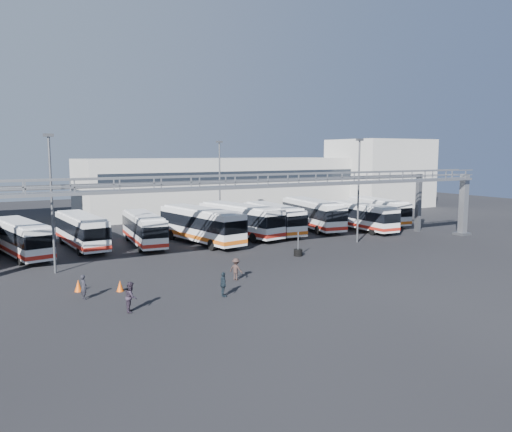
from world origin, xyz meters
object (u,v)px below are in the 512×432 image
bus_4 (201,224)px  tire_stack (298,252)px  pedestrian_d (223,284)px  bus_1 (21,237)px  bus_8 (361,216)px  bus_5 (240,219)px  cone_left (120,286)px  bus_3 (144,228)px  bus_2 (81,230)px  pedestrian_a (84,287)px  light_pole_back (220,180)px  light_pole_left (52,196)px  bus_9 (378,210)px  bus_6 (273,218)px  pedestrian_b (131,297)px  pedestrian_c (236,269)px  bus_7 (313,213)px  cone_right (78,286)px  light_pole_mid (359,185)px

bus_4 → tire_stack: 10.94m
pedestrian_d → tire_stack: 13.50m
bus_1 → bus_8: 35.20m
bus_1 → tire_stack: 23.63m
bus_5 → cone_left: size_ratio=16.23×
bus_3 → pedestrian_d: bearing=-87.5°
bus_4 → cone_left: (-11.24, -13.24, -1.57)m
bus_4 → bus_5: 5.25m
bus_2 → pedestrian_a: bearing=-104.1°
light_pole_back → tire_stack: (-0.86, -17.65, -5.37)m
pedestrian_a → bus_1: bearing=-3.9°
light_pole_left → bus_9: size_ratio=0.96×
bus_5 → bus_2: bearing=162.8°
bus_6 → pedestrian_b: bus_6 is taller
pedestrian_c → cone_left: pedestrian_c is taller
pedestrian_b → bus_5: bearing=-19.4°
bus_8 → bus_2: bearing=173.6°
bus_2 → pedestrian_b: bus_2 is taller
bus_4 → bus_7: bus_4 is taller
bus_4 → pedestrian_b: 21.24m
pedestrian_b → pedestrian_d: pedestrian_b is taller
cone_left → bus_9: bearing=22.7°
light_pole_back → pedestrian_a: size_ratio=6.69×
bus_5 → bus_8: size_ratio=1.13×
pedestrian_d → pedestrian_c: bearing=-29.4°
tire_stack → light_pole_back: bearing=87.2°
light_pole_left → bus_1: (-1.68, 7.45, -4.02)m
pedestrian_c → bus_6: bearing=-70.5°
tire_stack → light_pole_left: bearing=169.2°
bus_9 → pedestrian_d: (-30.53, -19.32, -0.97)m
bus_8 → bus_7: bearing=144.3°
bus_4 → bus_1: bearing=165.0°
bus_1 → bus_9: 40.44m
bus_3 → tire_stack: (10.13, -11.40, -1.33)m
pedestrian_a → cone_right: size_ratio=1.96×
light_pole_left → cone_left: size_ratio=14.24×
bus_2 → pedestrian_d: (4.73, -20.66, -0.97)m
light_pole_back → cone_right: (-19.39, -20.01, -5.34)m
light_pole_mid → bus_5: bearing=136.1°
light_pole_left → pedestrian_d: light_pole_left is taller
bus_3 → light_pole_left: bearing=-134.5°
bus_8 → pedestrian_d: bearing=-145.2°
bus_4 → bus_9: 24.63m
pedestrian_d → cone_left: 6.84m
pedestrian_a → tire_stack: tire_stack is taller
light_pole_mid → bus_5: (-8.77, 8.44, -3.82)m
pedestrian_a → pedestrian_b: pedestrian_b is taller
bus_6 → bus_9: bearing=4.3°
bus_4 → cone_right: size_ratio=15.14×
light_pole_left → bus_7: 30.38m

